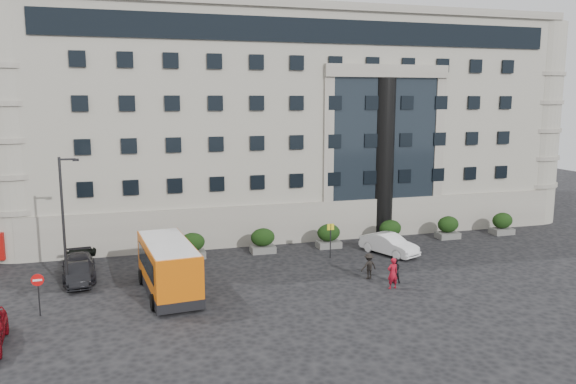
% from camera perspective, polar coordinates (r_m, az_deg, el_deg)
% --- Properties ---
extents(ground, '(120.00, 120.00, 0.00)m').
position_cam_1_polar(ground, '(34.56, -1.43, -9.65)').
color(ground, black).
rests_on(ground, ground).
extents(civic_building, '(44.00, 24.00, 18.00)m').
position_cam_1_polar(civic_building, '(55.51, -1.26, 7.05)').
color(civic_building, '#9E9A8B').
rests_on(civic_building, ground).
extents(entrance_column, '(1.80, 1.80, 13.00)m').
position_cam_1_polar(entrance_column, '(46.79, 9.62, 3.41)').
color(entrance_column, black).
rests_on(entrance_column, ground).
extents(hedge_a, '(1.80, 1.26, 1.84)m').
position_cam_1_polar(hedge_a, '(40.96, -9.69, -5.37)').
color(hedge_a, '#555552').
rests_on(hedge_a, ground).
extents(hedge_b, '(1.80, 1.26, 1.84)m').
position_cam_1_polar(hedge_b, '(41.82, -2.57, -4.93)').
color(hedge_b, '#555552').
rests_on(hedge_b, ground).
extents(hedge_c, '(1.80, 1.26, 1.84)m').
position_cam_1_polar(hedge_c, '(43.30, 4.15, -4.45)').
color(hedge_c, '#555552').
rests_on(hedge_c, ground).
extents(hedge_d, '(1.80, 1.26, 1.84)m').
position_cam_1_polar(hedge_d, '(45.32, 10.34, -3.95)').
color(hedge_d, '#555552').
rests_on(hedge_d, ground).
extents(hedge_e, '(1.80, 1.26, 1.84)m').
position_cam_1_polar(hedge_e, '(47.83, 15.94, -3.46)').
color(hedge_e, '#555552').
rests_on(hedge_e, ground).
extents(hedge_f, '(1.80, 1.26, 1.84)m').
position_cam_1_polar(hedge_f, '(50.75, 20.93, -2.99)').
color(hedge_f, '#555552').
rests_on(hedge_f, ground).
extents(street_lamp, '(1.16, 0.18, 8.00)m').
position_cam_1_polar(street_lamp, '(35.47, -21.79, -2.52)').
color(street_lamp, '#262628').
rests_on(street_lamp, ground).
extents(bus_stop_sign, '(0.50, 0.08, 2.52)m').
position_cam_1_polar(bus_stop_sign, '(40.25, 4.34, -4.35)').
color(bus_stop_sign, '#262628').
rests_on(bus_stop_sign, ground).
extents(no_entry_sign, '(0.64, 0.16, 2.32)m').
position_cam_1_polar(no_entry_sign, '(32.39, -24.05, -8.74)').
color(no_entry_sign, '#262628').
rests_on(no_entry_sign, ground).
extents(minibus, '(3.36, 7.64, 3.10)m').
position_cam_1_polar(minibus, '(33.73, -12.06, -7.30)').
color(minibus, '#CA5709').
rests_on(minibus, ground).
extents(red_truck, '(3.38, 6.18, 3.17)m').
position_cam_1_polar(red_truck, '(46.44, -27.21, -3.65)').
color(red_truck, '#990E0B').
rests_on(red_truck, ground).
extents(parked_car_b, '(1.87, 4.13, 1.32)m').
position_cam_1_polar(parked_car_b, '(37.20, -20.63, -7.81)').
color(parked_car_b, black).
rests_on(parked_car_b, ground).
extents(parked_car_c, '(2.39, 5.03, 1.42)m').
position_cam_1_polar(parked_car_c, '(38.58, -20.47, -7.11)').
color(parked_car_c, black).
rests_on(parked_car_c, ground).
extents(parked_car_d, '(2.98, 5.25, 1.38)m').
position_cam_1_polar(parked_car_d, '(44.71, -19.89, -4.87)').
color(parked_car_d, black).
rests_on(parked_car_d, ground).
extents(white_taxi, '(3.32, 4.88, 1.52)m').
position_cam_1_polar(white_taxi, '(42.01, 10.23, -5.25)').
color(white_taxi, white).
rests_on(white_taxi, ground).
extents(pedestrian_a, '(0.73, 0.51, 1.91)m').
position_cam_1_polar(pedestrian_a, '(34.61, 10.58, -8.12)').
color(pedestrian_a, maroon).
rests_on(pedestrian_a, ground).
extents(pedestrian_b, '(0.88, 0.76, 1.58)m').
position_cam_1_polar(pedestrian_b, '(35.78, 10.79, -7.82)').
color(pedestrian_b, black).
rests_on(pedestrian_b, ground).
extents(pedestrian_c, '(1.16, 0.79, 1.66)m').
position_cam_1_polar(pedestrian_c, '(36.24, 8.21, -7.45)').
color(pedestrian_c, black).
rests_on(pedestrian_c, ground).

